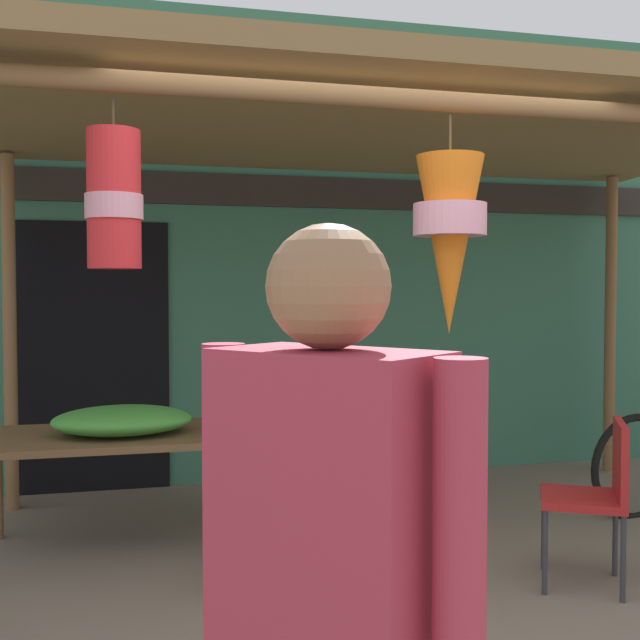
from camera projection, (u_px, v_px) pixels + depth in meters
ground_plane at (369, 592)px, 3.86m from camera, size 30.00×30.00×0.00m
shop_facade at (274, 249)px, 6.19m from camera, size 11.43×0.29×3.65m
market_stall_canopy at (406, 144)px, 4.65m from camera, size 5.12×2.57×2.64m
display_table at (112, 444)px, 4.46m from camera, size 1.43×0.83×0.67m
flower_heap_on_table at (125, 420)px, 4.41m from camera, size 0.78×0.55×0.16m
folding_chair at (598, 488)px, 3.91m from camera, size 0.54×0.54×0.84m
wicker_basket_by_table at (278, 567)px, 3.86m from camera, size 0.49×0.49×0.24m
wicker_basket_spare at (325, 530)px, 4.48m from camera, size 0.54×0.54×0.22m
customer_foreground at (328, 602)px, 1.37m from camera, size 0.42×0.48×1.61m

